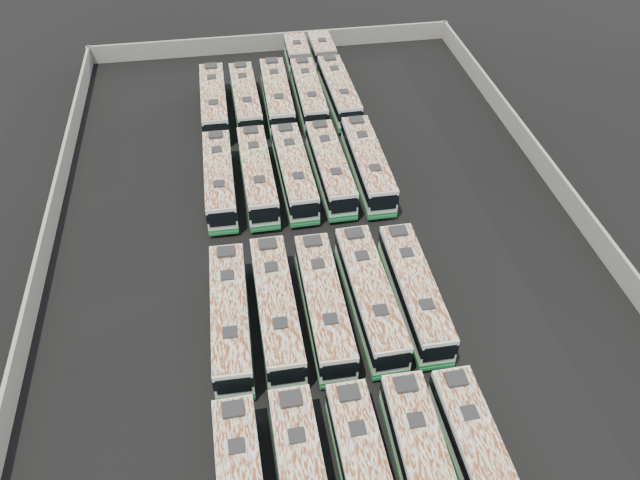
{
  "coord_description": "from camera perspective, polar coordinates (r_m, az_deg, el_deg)",
  "views": [
    {
      "loc": [
        -6.38,
        -38.27,
        35.3
      ],
      "look_at": [
        -0.33,
        -1.71,
        1.6
      ],
      "focal_mm": 35.0,
      "sensor_mm": 36.0,
      "label": 1
    }
  ],
  "objects": [
    {
      "name": "bus_midback_far_left",
      "position": [
        56.86,
        -9.17,
        5.49
      ],
      "size": [
        2.6,
        12.01,
        3.38
      ],
      "rotation": [
        0.0,
        0.0,
        -0.0
      ],
      "color": "#B9BCB5",
      "rests_on": "ground"
    },
    {
      "name": "bus_midfront_right",
      "position": [
        45.62,
        4.57,
        -5.15
      ],
      "size": [
        2.9,
        12.52,
        3.51
      ],
      "rotation": [
        0.0,
        0.0,
        0.02
      ],
      "color": "#B9BCB5",
      "rests_on": "ground"
    },
    {
      "name": "bus_midback_right",
      "position": [
        57.57,
        0.93,
        6.63
      ],
      "size": [
        2.79,
        12.17,
        3.42
      ],
      "rotation": [
        0.0,
        0.0,
        0.02
      ],
      "color": "#B9BCB5",
      "rests_on": "ground"
    },
    {
      "name": "bus_front_far_right",
      "position": [
        39.07,
        14.56,
        -19.35
      ],
      "size": [
        2.71,
        11.96,
        3.36
      ],
      "rotation": [
        0.0,
        0.0,
        0.02
      ],
      "color": "#B9BCB5",
      "rests_on": "ground"
    },
    {
      "name": "bus_back_right",
      "position": [
        71.83,
        -1.42,
        14.4
      ],
      "size": [
        2.72,
        18.57,
        3.36
      ],
      "rotation": [
        0.0,
        0.0,
        -0.01
      ],
      "color": "#B9BCB5",
      "rests_on": "ground"
    },
    {
      "name": "bus_midfront_center",
      "position": [
        44.99,
        0.34,
        -5.91
      ],
      "size": [
        2.61,
        12.26,
        3.45
      ],
      "rotation": [
        0.0,
        0.0,
        -0.0
      ],
      "color": "#B9BCB5",
      "rests_on": "ground"
    },
    {
      "name": "bus_midfront_far_right",
      "position": [
        46.42,
        8.62,
        -4.66
      ],
      "size": [
        2.56,
        12.05,
        3.39
      ],
      "rotation": [
        0.0,
        0.0,
        0.0
      ],
      "color": "#B9BCB5",
      "rests_on": "ground"
    },
    {
      "name": "perimeter_wall",
      "position": [
        51.72,
        0.05,
        0.89
      ],
      "size": [
        45.2,
        73.2,
        2.2
      ],
      "color": "slate",
      "rests_on": "ground"
    },
    {
      "name": "bus_back_left",
      "position": [
        68.53,
        -6.82,
        12.64
      ],
      "size": [
        2.74,
        12.0,
        3.37
      ],
      "rotation": [
        0.0,
        0.0,
        0.02
      ],
      "color": "#B9BCB5",
      "rests_on": "ground"
    },
    {
      "name": "bus_front_right",
      "position": [
        38.07,
        9.66,
        -20.52
      ],
      "size": [
        2.8,
        12.36,
        3.47
      ],
      "rotation": [
        0.0,
        0.0,
        -0.02
      ],
      "color": "#B9BCB5",
      "rests_on": "ground"
    },
    {
      "name": "bus_midback_left",
      "position": [
        56.87,
        -5.75,
        5.92
      ],
      "size": [
        2.75,
        12.32,
        3.46
      ],
      "rotation": [
        0.0,
        0.0,
        0.01
      ],
      "color": "#B9BCB5",
      "rests_on": "ground"
    },
    {
      "name": "bus_midback_far_right",
      "position": [
        58.12,
        4.37,
        6.93
      ],
      "size": [
        2.63,
        12.41,
        3.5
      ],
      "rotation": [
        0.0,
        0.0,
        0.0
      ],
      "color": "#B9BCB5",
      "rests_on": "ground"
    },
    {
      "name": "bus_back_far_right",
      "position": [
        72.3,
        1.19,
        14.61
      ],
      "size": [
        2.89,
        18.77,
        3.4
      ],
      "rotation": [
        0.0,
        0.0,
        0.02
      ],
      "color": "#B9BCB5",
      "rests_on": "ground"
    },
    {
      "name": "bus_back_center",
      "position": [
        68.66,
        -3.96,
        12.97
      ],
      "size": [
        2.8,
        12.47,
        3.51
      ],
      "rotation": [
        0.0,
        0.0,
        -0.01
      ],
      "color": "#B9BCB5",
      "rests_on": "ground"
    },
    {
      "name": "ground",
      "position": [
        52.46,
        0.05,
        -0.01
      ],
      "size": [
        140.0,
        140.0,
        0.0
      ],
      "primitive_type": "plane",
      "color": "black",
      "rests_on": "ground"
    },
    {
      "name": "bus_back_far_left",
      "position": [
        68.44,
        -9.66,
        12.34
      ],
      "size": [
        2.64,
        12.31,
        3.47
      ],
      "rotation": [
        0.0,
        0.0,
        -0.0
      ],
      "color": "#B9BCB5",
      "rests_on": "ground"
    },
    {
      "name": "bus_midfront_left",
      "position": [
        44.84,
        -4.0,
        -6.24
      ],
      "size": [
        2.68,
        12.36,
        3.48
      ],
      "rotation": [
        0.0,
        0.0,
        0.01
      ],
      "color": "#B9BCB5",
      "rests_on": "ground"
    },
    {
      "name": "bus_midback_center",
      "position": [
        57.09,
        -2.39,
        6.26
      ],
      "size": [
        2.84,
        12.23,
        3.43
      ],
      "rotation": [
        0.0,
        0.0,
        0.02
      ],
      "color": "#B9BCB5",
      "rests_on": "ground"
    },
    {
      "name": "bus_midfront_far_left",
      "position": [
        44.69,
        -8.19,
        -6.95
      ],
      "size": [
        2.83,
        12.23,
        3.43
      ],
      "rotation": [
        0.0,
        0.0,
        -0.02
      ],
      "color": "#B9BCB5",
      "rests_on": "ground"
    }
  ]
}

